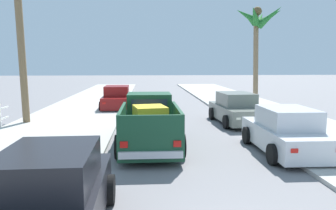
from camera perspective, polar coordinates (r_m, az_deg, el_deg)
The scene contains 10 objects.
sidewalk_left at distance 16.49m, azimuth -17.85°, elevation -3.37°, with size 5.20×60.00×0.12m, color #B2AFA8.
sidewalk_right at distance 17.48m, azimuth 19.85°, elevation -2.87°, with size 5.20×60.00×0.12m, color #B2AFA8.
curb_left at distance 16.24m, azimuth -13.73°, elevation -3.42°, with size 0.16×60.00×0.10m, color silver.
curb_right at distance 17.03m, azimuth 16.14°, elevation -3.01°, with size 0.16×60.00×0.10m, color silver.
pickup_truck at distance 11.96m, azimuth -3.20°, elevation -3.33°, with size 2.23×5.21×1.80m.
car_left_near at distance 16.81m, azimuth 11.73°, elevation -0.72°, with size 2.20×4.33×1.54m.
car_right_near at distance 11.70m, azimuth 19.73°, elevation -4.44°, with size 2.06×4.28×1.54m.
car_left_mid at distance 6.18m, azimuth -19.96°, elevation -14.85°, with size 2.08×4.29×1.54m.
car_right_mid at distance 21.87m, azimuth -8.81°, elevation 1.15°, with size 2.07×4.28×1.54m.
palm_tree_left_mid at distance 25.83m, azimuth 15.40°, elevation 13.28°, with size 3.58×3.66×7.15m.
Camera 1 is at (-1.52, -3.73, 2.99)m, focal length 35.17 mm.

